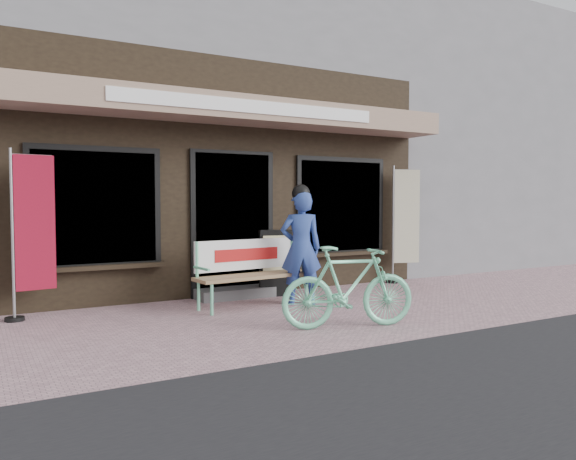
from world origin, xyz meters
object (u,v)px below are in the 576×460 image
person (301,246)px  nobori_cream (404,222)px  bench (251,267)px  menu_stand (276,262)px  bicycle (348,287)px  nobori_red (31,232)px

person → nobori_cream: 2.80m
bench → menu_stand: bearing=31.0°
bicycle → nobori_red: (-3.07, 2.30, 0.60)m
bicycle → menu_stand: size_ratio=1.55×
bench → nobori_cream: 3.41m
nobori_red → menu_stand: (3.35, -0.05, -0.55)m
bench → nobori_red: (-2.70, 0.54, 0.53)m
person → bicycle: (-0.28, -1.53, -0.35)m
menu_stand → nobori_cream: bearing=14.5°
bench → person: 0.76m
person → menu_stand: bearing=111.3°
menu_stand → person: bearing=-78.4°
bicycle → nobori_cream: nobori_cream is taller
bicycle → nobori_cream: 3.84m
bench → bicycle: bicycle is taller
nobori_cream → bench: bearing=-150.5°
nobori_red → nobori_cream: 6.00m
person → nobori_red: nobori_red is taller
nobori_cream → menu_stand: bearing=-158.2°
bench → person: size_ratio=1.02×
person → nobori_red: (-3.35, 0.77, 0.25)m
person → nobori_red: bearing=-172.1°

